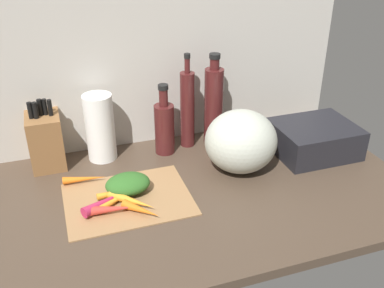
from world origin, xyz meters
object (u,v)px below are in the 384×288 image
(carrot_1, at_px, (105,202))
(carrot_3, at_px, (141,210))
(carrot_0, at_px, (85,179))
(carrot_4, at_px, (124,191))
(knife_block, at_px, (46,140))
(carrot_6, at_px, (113,209))
(winter_squash, at_px, (241,141))
(carrot_2, at_px, (119,199))
(cutting_board, at_px, (128,199))
(bottle_2, at_px, (214,105))
(paper_towel_roll, at_px, (100,128))
(bottle_0, at_px, (164,127))
(carrot_5, at_px, (132,201))
(bottle_1, at_px, (187,109))
(dish_rack, at_px, (314,139))

(carrot_1, distance_m, carrot_3, 0.12)
(carrot_0, height_order, carrot_4, carrot_0)
(carrot_3, relative_size, knife_block, 0.50)
(carrot_6, distance_m, winter_squash, 0.48)
(carrot_0, relative_size, carrot_2, 0.95)
(carrot_1, relative_size, carrot_4, 0.90)
(cutting_board, relative_size, carrot_3, 3.11)
(carrot_6, relative_size, winter_squash, 0.58)
(carrot_0, relative_size, bottle_2, 0.40)
(carrot_1, distance_m, bottle_2, 0.56)
(carrot_3, distance_m, paper_towel_roll, 0.39)
(carrot_3, height_order, winter_squash, winter_squash)
(carrot_2, height_order, paper_towel_roll, paper_towel_roll)
(bottle_2, bearing_deg, carrot_2, -145.02)
(carrot_4, bearing_deg, paper_towel_roll, 95.63)
(bottle_0, height_order, bottle_2, bottle_2)
(carrot_5, distance_m, bottle_1, 0.45)
(knife_block, xyz_separation_m, paper_towel_roll, (0.18, -0.01, 0.02))
(bottle_1, relative_size, bottle_2, 1.02)
(carrot_2, bearing_deg, knife_block, 121.35)
(bottle_1, bearing_deg, carrot_0, -159.26)
(carrot_6, distance_m, bottle_2, 0.57)
(carrot_0, distance_m, carrot_2, 0.17)
(cutting_board, bearing_deg, dish_rack, 6.38)
(paper_towel_roll, height_order, bottle_0, bottle_0)
(carrot_4, bearing_deg, cutting_board, -74.19)
(knife_block, height_order, bottle_1, bottle_1)
(carrot_5, relative_size, knife_block, 0.63)
(carrot_0, relative_size, carrot_6, 0.98)
(cutting_board, relative_size, carrot_1, 2.50)
(carrot_1, height_order, carrot_4, carrot_1)
(knife_block, height_order, bottle_2, bottle_2)
(carrot_4, bearing_deg, carrot_1, -143.74)
(cutting_board, xyz_separation_m, bottle_2, (0.38, 0.28, 0.15))
(carrot_1, height_order, bottle_1, bottle_1)
(carrot_0, bearing_deg, bottle_1, 20.74)
(carrot_4, xyz_separation_m, bottle_0, (0.20, 0.23, 0.08))
(carrot_0, height_order, carrot_5, carrot_5)
(cutting_board, distance_m, paper_towel_roll, 0.31)
(carrot_2, height_order, bottle_1, bottle_1)
(bottle_0, relative_size, bottle_2, 0.76)
(carrot_3, xyz_separation_m, knife_block, (-0.24, 0.39, 0.07))
(winter_squash, relative_size, dish_rack, 0.86)
(carrot_5, bearing_deg, winter_squash, 14.46)
(knife_block, bearing_deg, carrot_5, -56.76)
(carrot_3, distance_m, carrot_5, 0.05)
(cutting_board, bearing_deg, carrot_6, -131.45)
(cutting_board, xyz_separation_m, carrot_0, (-0.11, 0.13, 0.02))
(carrot_3, xyz_separation_m, carrot_6, (-0.08, 0.03, 0.00))
(carrot_4, bearing_deg, knife_block, 127.80)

